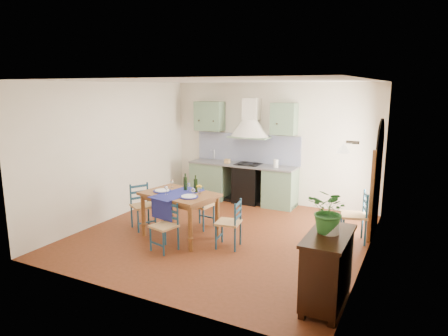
{
  "coord_description": "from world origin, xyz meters",
  "views": [
    {
      "loc": [
        3.21,
        -6.24,
        2.69
      ],
      "look_at": [
        -0.12,
        0.3,
        1.2
      ],
      "focal_mm": 32.0,
      "sensor_mm": 36.0,
      "label": 1
    }
  ],
  "objects_px": {
    "sideboard": "(327,267)",
    "potted_plant": "(330,211)",
    "chair_near": "(165,226)",
    "dining_table": "(179,198)"
  },
  "relations": [
    {
      "from": "dining_table",
      "to": "potted_plant",
      "type": "relative_size",
      "value": 2.55
    },
    {
      "from": "sideboard",
      "to": "potted_plant",
      "type": "bearing_deg",
      "value": 96.6
    },
    {
      "from": "sideboard",
      "to": "dining_table",
      "type": "bearing_deg",
      "value": 159.1
    },
    {
      "from": "dining_table",
      "to": "chair_near",
      "type": "distance_m",
      "value": 0.68
    },
    {
      "from": "dining_table",
      "to": "sideboard",
      "type": "relative_size",
      "value": 1.37
    },
    {
      "from": "dining_table",
      "to": "sideboard",
      "type": "distance_m",
      "value": 3.11
    },
    {
      "from": "dining_table",
      "to": "sideboard",
      "type": "height_order",
      "value": "dining_table"
    },
    {
      "from": "chair_near",
      "to": "potted_plant",
      "type": "bearing_deg",
      "value": -9.55
    },
    {
      "from": "sideboard",
      "to": "chair_near",
      "type": "bearing_deg",
      "value": 169.66
    },
    {
      "from": "potted_plant",
      "to": "sideboard",
      "type": "bearing_deg",
      "value": -83.4
    }
  ]
}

